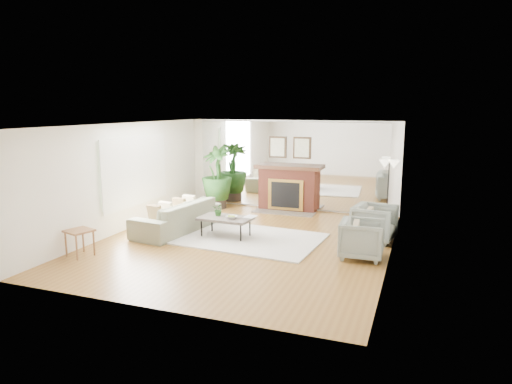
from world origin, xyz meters
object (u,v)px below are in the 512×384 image
at_px(fireplace, 287,187).
at_px(floor_lamp, 389,169).
at_px(armchair_back, 375,223).
at_px(armchair_front, 362,239).
at_px(potted_ficus, 217,175).
at_px(coffee_table, 226,219).
at_px(sofa, 178,216).
at_px(side_table, 79,234).

bearing_deg(fireplace, floor_lamp, -3.37).
bearing_deg(armchair_back, armchair_front, -175.92).
xyz_separation_m(armchair_back, potted_ficus, (-4.58, 1.79, 0.57)).
distance_m(coffee_table, potted_ficus, 3.08).
distance_m(sofa, side_table, 2.43).
relative_size(coffee_table, armchair_back, 1.36).
relative_size(armchair_front, floor_lamp, 0.53).
relative_size(coffee_table, side_table, 2.07).
height_order(fireplace, armchair_back, fireplace).
xyz_separation_m(fireplace, coffee_table, (-0.52, -3.05, -0.24)).
bearing_deg(side_table, armchair_back, 30.05).
distance_m(fireplace, floor_lamp, 2.78).
xyz_separation_m(sofa, armchair_back, (4.40, 0.76, 0.05)).
height_order(armchair_back, floor_lamp, floor_lamp).
relative_size(sofa, armchair_back, 2.74).
bearing_deg(sofa, side_table, -12.85).
distance_m(coffee_table, side_table, 3.03).
bearing_deg(fireplace, armchair_front, -53.96).
distance_m(fireplace, sofa, 3.46).
relative_size(fireplace, floor_lamp, 1.33).
xyz_separation_m(armchair_back, side_table, (-5.25, -3.04, 0.04)).
distance_m(fireplace, armchair_front, 4.25).
xyz_separation_m(sofa, armchair_front, (4.30, -0.49, 0.02)).
height_order(armchair_front, potted_ficus, potted_ficus).
bearing_deg(armchair_front, side_table, 107.01).
xyz_separation_m(side_table, potted_ficus, (0.67, 4.82, 0.52)).
bearing_deg(coffee_table, potted_ficus, 118.66).
xyz_separation_m(coffee_table, side_table, (-2.13, -2.16, 0.02)).
height_order(fireplace, potted_ficus, fireplace).
xyz_separation_m(fireplace, floor_lamp, (2.70, -0.16, 0.66)).
xyz_separation_m(sofa, side_table, (-0.85, -2.27, 0.09)).
bearing_deg(floor_lamp, fireplace, 176.63).
bearing_deg(sofa, floor_lamp, 129.36).
bearing_deg(coffee_table, sofa, 175.08).
distance_m(armchair_front, floor_lamp, 3.41).
distance_m(coffee_table, armchair_back, 3.24).
bearing_deg(coffee_table, armchair_front, -7.19).
height_order(potted_ficus, floor_lamp, potted_ficus).
bearing_deg(floor_lamp, coffee_table, -138.10).
bearing_deg(armchair_front, sofa, 81.39).
bearing_deg(coffee_table, floor_lamp, 41.90).
xyz_separation_m(fireplace, potted_ficus, (-1.98, -0.39, 0.30)).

